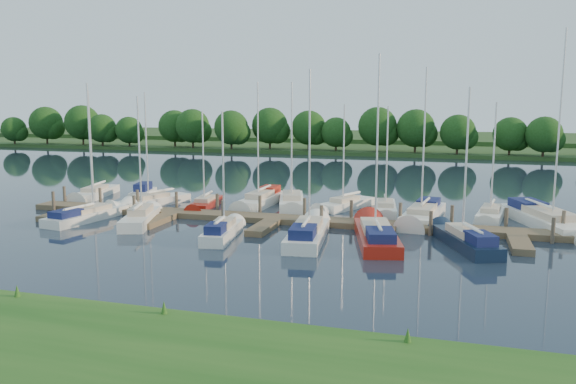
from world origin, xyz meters
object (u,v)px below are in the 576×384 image
(dock, at_px, (274,221))
(sailboat_n_5, at_px, (292,203))
(motorboat, at_px, (143,193))
(sailboat_s_2, at_px, (223,233))
(sailboat_n_0, at_px, (95,194))

(dock, bearing_deg, sailboat_n_5, 95.32)
(motorboat, distance_m, sailboat_s_2, 18.14)
(sailboat_n_5, xyz_separation_m, sailboat_s_2, (-1.16, -11.72, 0.05))
(dock, distance_m, sailboat_n_0, 20.06)
(sailboat_n_0, relative_size, sailboat_s_2, 1.18)
(sailboat_s_2, bearing_deg, dock, 61.72)
(sailboat_s_2, bearing_deg, motorboat, 128.08)
(sailboat_n_5, relative_size, sailboat_s_2, 1.26)
(motorboat, height_order, sailboat_n_5, sailboat_n_5)
(motorboat, height_order, sailboat_s_2, sailboat_s_2)
(sailboat_n_0, xyz_separation_m, sailboat_s_2, (17.29, -11.16, 0.07))
(sailboat_n_0, bearing_deg, sailboat_n_5, 169.45)
(dock, relative_size, motorboat, 8.20)
(sailboat_n_0, height_order, sailboat_n_5, sailboat_n_5)
(motorboat, xyz_separation_m, sailboat_n_5, (14.32, -0.76, -0.06))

